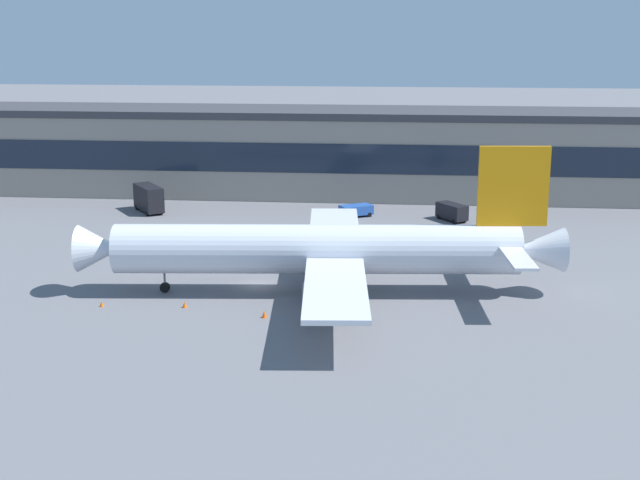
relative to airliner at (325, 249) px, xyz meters
name	(u,v)px	position (x,y,z in m)	size (l,w,h in m)	color
ground_plane	(258,285)	(-7.80, 2.15, -4.96)	(600.00, 600.00, 0.00)	slate
terminal_building	(309,152)	(-7.80, 56.22, 2.35)	(163.43, 15.79, 14.58)	gray
airliner	(325,249)	(0.00, 0.00, 0.00)	(53.25, 45.44, 16.30)	silver
catering_truck	(149,198)	(-31.00, 39.03, -2.67)	(6.26, 7.39, 4.15)	black
pushback_tractor	(355,210)	(1.24, 38.90, -3.91)	(5.46, 4.59, 1.75)	#2651A5
crew_van	(452,211)	(15.79, 37.33, -3.50)	(4.83, 5.50, 2.55)	black
traffic_cone_0	(264,314)	(-5.34, -8.89, -4.61)	(0.57, 0.57, 0.71)	#F2590C
traffic_cone_1	(102,304)	(-22.91, -6.98, -4.68)	(0.45, 0.45, 0.56)	#F2590C
traffic_cone_2	(185,305)	(-14.16, -6.48, -4.64)	(0.52, 0.52, 0.65)	#F2590C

